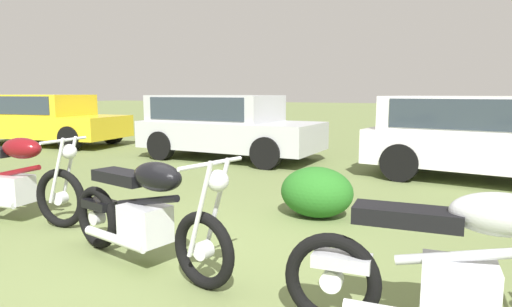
% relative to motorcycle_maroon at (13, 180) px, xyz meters
% --- Properties ---
extents(ground_plane, '(120.00, 120.00, 0.00)m').
position_rel_motorcycle_maroon_xyz_m(ground_plane, '(2.33, -0.13, -0.49)').
color(ground_plane, olive).
extents(motorcycle_maroon, '(2.09, 0.70, 1.02)m').
position_rel_motorcycle_maroon_xyz_m(motorcycle_maroon, '(0.00, 0.00, 0.00)').
color(motorcycle_maroon, black).
rests_on(motorcycle_maroon, ground).
extents(motorcycle_black, '(2.01, 0.71, 1.02)m').
position_rel_motorcycle_maroon_xyz_m(motorcycle_black, '(2.27, -0.32, -0.02)').
color(motorcycle_black, black).
rests_on(motorcycle_black, ground).
extents(motorcycle_silver, '(2.03, 0.66, 1.02)m').
position_rel_motorcycle_maroon_xyz_m(motorcycle_silver, '(4.71, -0.46, -0.01)').
color(motorcycle_silver, black).
rests_on(motorcycle_silver, ground).
extents(car_yellow, '(4.66, 2.51, 1.43)m').
position_rel_motorcycle_maroon_xyz_m(car_yellow, '(-6.26, 5.16, 0.31)').
color(car_yellow, gold).
rests_on(car_yellow, ground).
extents(car_silver, '(4.02, 1.88, 1.43)m').
position_rel_motorcycle_maroon_xyz_m(car_silver, '(-0.43, 5.29, 0.34)').
color(car_silver, '#B2B5BA').
rests_on(car_silver, ground).
extents(car_white, '(4.50, 2.24, 1.43)m').
position_rel_motorcycle_maroon_xyz_m(car_white, '(4.93, 5.16, 0.34)').
color(car_white, silver).
rests_on(car_white, ground).
extents(shrub_low, '(0.88, 0.73, 0.61)m').
position_rel_motorcycle_maroon_xyz_m(shrub_low, '(3.06, 1.80, -0.19)').
color(shrub_low, '#23631E').
rests_on(shrub_low, ground).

